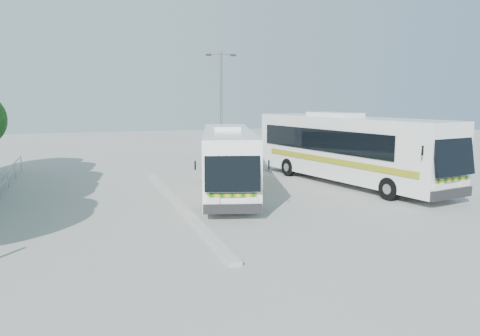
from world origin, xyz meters
name	(u,v)px	position (x,y,z in m)	size (l,w,h in m)	color
ground	(243,212)	(0.00, 0.00, 0.00)	(100.00, 100.00, 0.00)	#9B9B96
kerb_divider	(179,204)	(-2.30, 2.00, 0.07)	(0.40, 16.00, 0.15)	#B2B2AD
coach_main	(228,159)	(0.59, 4.01, 1.72)	(5.17, 11.48, 3.13)	white
coach_adjacent	(347,147)	(7.54, 4.30, 2.02)	(5.21, 13.54, 3.68)	silver
lamppost	(221,107)	(2.00, 9.82, 4.14)	(1.83, 0.45, 7.51)	gray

